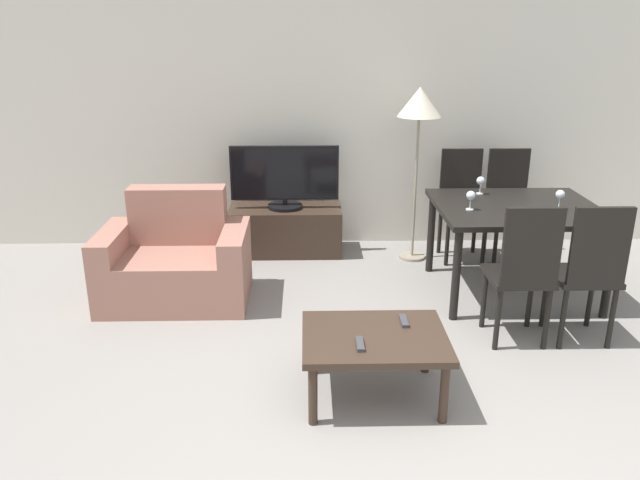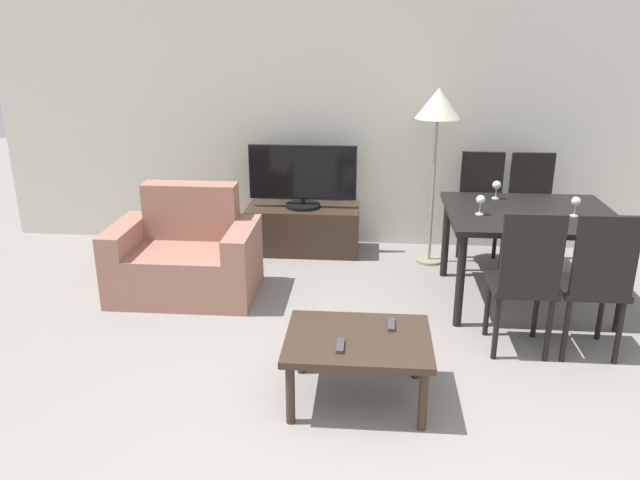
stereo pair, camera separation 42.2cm
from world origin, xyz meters
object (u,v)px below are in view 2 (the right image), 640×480
at_px(dining_table, 530,222).
at_px(wine_glass_center, 481,201).
at_px(dining_chair_far, 531,205).
at_px(floor_lamp, 438,111).
at_px(tv_stand, 303,229).
at_px(dining_chair_far_left, 482,203).
at_px(wine_glass_right, 576,203).
at_px(tv, 303,177).
at_px(remote_primary, 391,325).
at_px(coffee_table, 358,345).
at_px(remote_secondary, 340,346).
at_px(dining_chair_near_right, 596,279).
at_px(armchair, 186,258).
at_px(wine_glass_left, 497,186).
at_px(dining_chair_near, 525,277).

distance_m(dining_table, wine_glass_center, 0.45).
distance_m(dining_chair_far, floor_lamp, 1.18).
height_order(tv_stand, dining_chair_far_left, dining_chair_far_left).
distance_m(dining_table, floor_lamp, 1.24).
distance_m(floor_lamp, wine_glass_right, 1.39).
relative_size(tv_stand, dining_chair_far_left, 1.05).
height_order(dining_chair_far_left, floor_lamp, floor_lamp).
height_order(tv, dining_chair_far, tv).
relative_size(dining_chair_far, wine_glass_center, 6.72).
relative_size(floor_lamp, remote_primary, 10.25).
relative_size(coffee_table, remote_secondary, 5.41).
xyz_separation_m(dining_chair_far, dining_chair_near_right, (0.00, -1.68, 0.00)).
xyz_separation_m(dining_chair_near_right, dining_chair_far_left, (-0.43, 1.68, 0.00)).
height_order(dining_chair_far, dining_chair_far_left, same).
bearing_deg(remote_primary, dining_table, 50.88).
xyz_separation_m(remote_primary, wine_glass_right, (1.33, 1.20, 0.42)).
bearing_deg(wine_glass_center, remote_primary, -119.04).
bearing_deg(coffee_table, tv_stand, 103.28).
bearing_deg(armchair, dining_chair_far_left, 20.30).
xyz_separation_m(dining_chair_far, remote_primary, (-1.27, -2.14, -0.14)).
xyz_separation_m(dining_chair_far, wine_glass_right, (0.06, -0.94, 0.28)).
bearing_deg(wine_glass_left, dining_chair_far, 50.31).
bearing_deg(dining_chair_far_left, wine_glass_right, -62.39).
height_order(remote_secondary, wine_glass_left, wine_glass_left).
distance_m(coffee_table, dining_table, 1.93).
relative_size(dining_chair_near, dining_chair_far, 1.00).
height_order(dining_chair_near_right, floor_lamp, floor_lamp).
height_order(coffee_table, floor_lamp, floor_lamp).
height_order(remote_secondary, wine_glass_center, wine_glass_center).
distance_m(floor_lamp, wine_glass_left, 0.82).
bearing_deg(tv, dining_chair_far, -3.89).
distance_m(dining_chair_near_right, wine_glass_right, 0.80).
height_order(dining_chair_near_right, wine_glass_center, dining_chair_near_right).
height_order(dining_chair_near, floor_lamp, floor_lamp).
xyz_separation_m(tv_stand, wine_glass_center, (1.42, -1.09, 0.61)).
height_order(armchair, dining_chair_near_right, dining_chair_near_right).
bearing_deg(dining_chair_far_left, dining_chair_far, 0.00).
bearing_deg(dining_chair_far_left, wine_glass_left, -88.54).
height_order(dining_table, wine_glass_right, wine_glass_right).
bearing_deg(coffee_table, floor_lamp, 75.20).
distance_m(tv_stand, wine_glass_right, 2.43).
xyz_separation_m(tv, wine_glass_right, (2.09, -1.08, 0.11)).
relative_size(dining_chair_far_left, wine_glass_left, 6.72).
relative_size(armchair, dining_chair_far, 1.13).
distance_m(dining_chair_near_right, wine_glass_left, 1.28).
height_order(tv, remote_primary, tv).
distance_m(dining_table, dining_chair_far_left, 0.87).
relative_size(tv_stand, dining_table, 0.84).
relative_size(dining_chair_far_left, wine_glass_center, 6.72).
height_order(tv, floor_lamp, floor_lamp).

